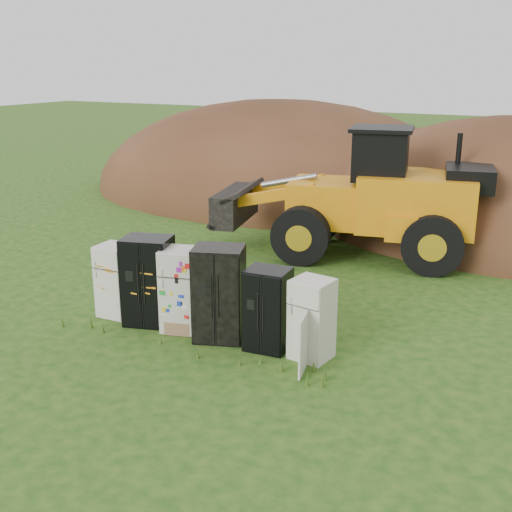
{
  "coord_description": "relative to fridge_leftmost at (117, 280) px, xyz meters",
  "views": [
    {
      "loc": [
        6.62,
        -10.51,
        5.52
      ],
      "look_at": [
        0.12,
        2.0,
        1.21
      ],
      "focal_mm": 45.0,
      "sensor_mm": 36.0,
      "label": 1
    }
  ],
  "objects": [
    {
      "name": "ground",
      "position": [
        2.37,
        -0.04,
        -0.82
      ],
      "size": [
        120.0,
        120.0,
        0.0
      ],
      "primitive_type": "plane",
      "color": "#1C4512",
      "rests_on": "ground"
    },
    {
      "name": "fridge_leftmost",
      "position": [
        0.0,
        0.0,
        0.0
      ],
      "size": [
        0.74,
        0.71,
        1.64
      ],
      "primitive_type": null,
      "rotation": [
        0.0,
        0.0,
        0.03
      ],
      "color": "silver",
      "rests_on": "ground"
    },
    {
      "name": "fridge_black_side",
      "position": [
        0.91,
        -0.03,
        0.15
      ],
      "size": [
        1.19,
        1.05,
        1.93
      ],
      "primitive_type": null,
      "rotation": [
        0.0,
        0.0,
        0.28
      ],
      "color": "black",
      "rests_on": "ground"
    },
    {
      "name": "fridge_sticker",
      "position": [
        1.75,
        -0.01,
        0.07
      ],
      "size": [
        0.96,
        0.91,
        1.79
      ],
      "primitive_type": null,
      "rotation": [
        0.0,
        0.0,
        0.26
      ],
      "color": "silver",
      "rests_on": "ground"
    },
    {
      "name": "fridge_dark_mid",
      "position": [
        2.68,
        -0.04,
        0.16
      ],
      "size": [
        1.22,
        1.1,
        1.96
      ],
      "primitive_type": null,
      "rotation": [
        0.0,
        0.0,
        0.34
      ],
      "color": "black",
      "rests_on": "ground"
    },
    {
      "name": "fridge_black_right",
      "position": [
        3.78,
        -0.02,
        0.01
      ],
      "size": [
        0.88,
        0.75,
        1.66
      ],
      "primitive_type": null,
      "rotation": [
        0.0,
        0.0,
        0.08
      ],
      "color": "black",
      "rests_on": "ground"
    },
    {
      "name": "fridge_open_door",
      "position": [
        4.71,
        -0.0,
        -0.02
      ],
      "size": [
        0.81,
        0.77,
        1.59
      ],
      "primitive_type": null,
      "rotation": [
        0.0,
        0.0,
        -0.15
      ],
      "color": "silver",
      "rests_on": "ground"
    },
    {
      "name": "wheel_loader",
      "position": [
        2.88,
        6.83,
        1.06
      ],
      "size": [
        8.24,
        4.71,
        3.75
      ],
      "primitive_type": null,
      "rotation": [
        0.0,
        0.0,
        0.21
      ],
      "color": "orange",
      "rests_on": "ground"
    },
    {
      "name": "dirt_mound_left",
      "position": [
        -2.84,
        14.5,
        -0.82
      ],
      "size": [
        17.11,
        12.83,
        7.92
      ],
      "primitive_type": "ellipsoid",
      "color": "#402414",
      "rests_on": "ground"
    }
  ]
}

